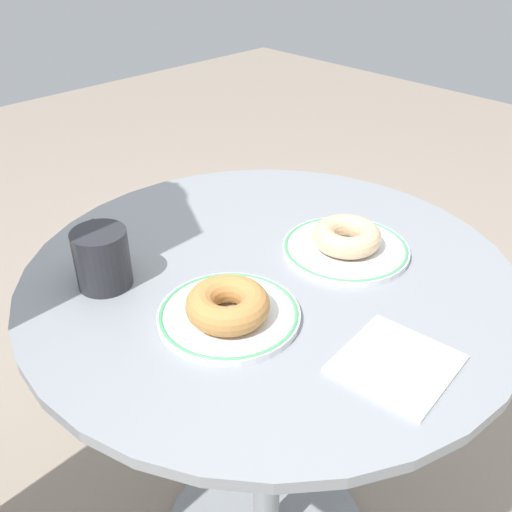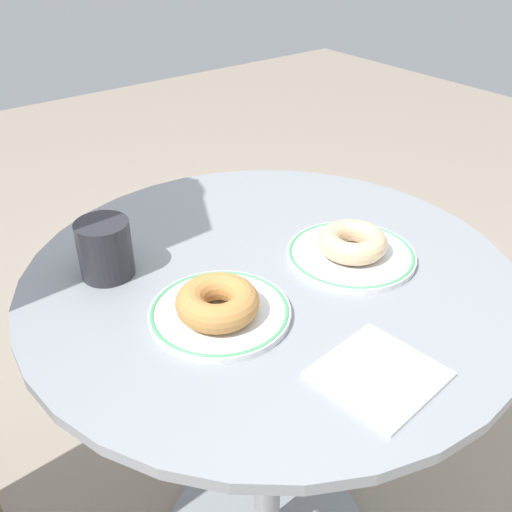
# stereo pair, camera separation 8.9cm
# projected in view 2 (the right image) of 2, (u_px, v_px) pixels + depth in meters

# --- Properties ---
(cafe_table) EXTENTS (0.79, 0.79, 0.75)m
(cafe_table) POSITION_uv_depth(u_px,v_px,m) (269.00, 387.00, 1.05)
(cafe_table) COLOR gray
(cafe_table) RESTS_ON ground
(plate_left) EXTENTS (0.20, 0.20, 0.01)m
(plate_left) POSITION_uv_depth(u_px,v_px,m) (220.00, 312.00, 0.81)
(plate_left) COLOR white
(plate_left) RESTS_ON cafe_table
(plate_right) EXTENTS (0.21, 0.21, 0.01)m
(plate_right) POSITION_uv_depth(u_px,v_px,m) (351.00, 254.00, 0.94)
(plate_right) COLOR white
(plate_right) RESTS_ON cafe_table
(donut_old_fashioned) EXTENTS (0.16, 0.16, 0.04)m
(donut_old_fashioned) POSITION_uv_depth(u_px,v_px,m) (218.00, 302.00, 0.79)
(donut_old_fashioned) COLOR #BC7F42
(donut_old_fashioned) RESTS_ON plate_left
(donut_glazed) EXTENTS (0.16, 0.16, 0.04)m
(donut_glazed) POSITION_uv_depth(u_px,v_px,m) (352.00, 242.00, 0.93)
(donut_glazed) COLOR #E0B789
(donut_glazed) RESTS_ON plate_right
(paper_napkin) EXTENTS (0.15, 0.15, 0.01)m
(paper_napkin) POSITION_uv_depth(u_px,v_px,m) (379.00, 375.00, 0.71)
(paper_napkin) COLOR white
(paper_napkin) RESTS_ON cafe_table
(coffee_mug) EXTENTS (0.08, 0.12, 0.09)m
(coffee_mug) POSITION_uv_depth(u_px,v_px,m) (105.00, 247.00, 0.89)
(coffee_mug) COLOR #28282D
(coffee_mug) RESTS_ON cafe_table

